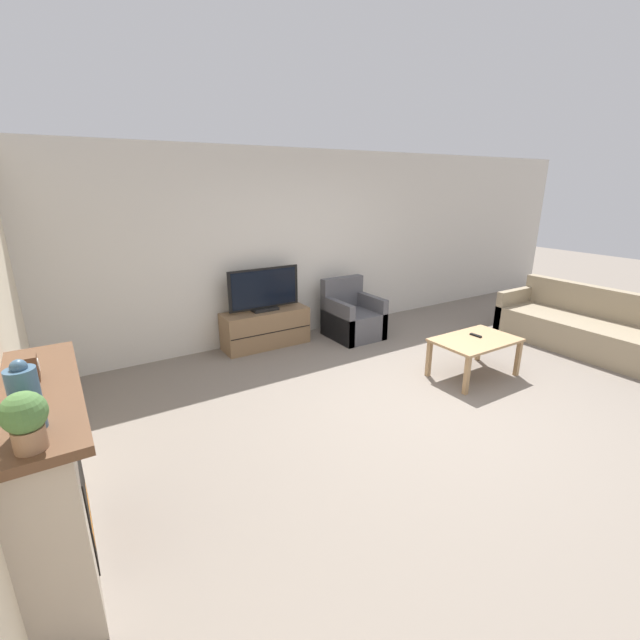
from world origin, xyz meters
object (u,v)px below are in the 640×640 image
Objects in this scene: mantel_clock at (31,368)px; remote at (476,335)px; mantel_vase_left at (25,397)px; tv_stand at (266,328)px; coffee_table at (475,344)px; armchair at (352,318)px; couch at (585,329)px; tv at (264,291)px; fireplace at (50,478)px; potted_plant at (25,418)px.

mantel_clock reaches higher than remote.
mantel_vase_left is 4.19m from tv_stand.
mantel_clock reaches higher than coffee_table.
mantel_clock is at bearing -150.63° from armchair.
tv is at bearing 146.74° from couch.
coffee_table is (1.68, -2.24, 0.15)m from tv_stand.
armchair is (3.90, 2.34, -0.30)m from fireplace.
tv_stand is (2.63, 2.66, -0.32)m from fireplace.
tv_stand is (2.61, 2.51, -0.97)m from mantel_clock.
fireplace reaches higher than coffee_table.
potted_plant reaches higher than coffee_table.
mantel_vase_left is 0.39× the size of armchair.
tv is at bearing 51.65° from potted_plant.
fireplace reaches higher than armchair.
coffee_table is at bearing -53.01° from tv.
fireplace reaches higher than couch.
potted_plant is 0.22× the size of tv_stand.
fireplace is 4.56m from armchair.
mantel_vase_left reaches higher than potted_plant.
mantel_vase_left reaches higher than tv_stand.
remote is at bearing -51.01° from tv.
potted_plant reaches higher than mantel_clock.
fireplace reaches higher than tv.
tv_stand is 8.09× the size of remote.
tv is at bearing -90.00° from tv_stand.
mantel_clock is (0.00, 0.60, -0.08)m from mantel_vase_left.
tv is (0.00, -0.00, 0.55)m from tv_stand.
armchair is 5.73× the size of remote.
potted_plant is 0.12× the size of couch.
armchair is (3.89, 2.79, -1.03)m from mantel_vase_left.
mantel_clock is 3.75m from tv_stand.
tv is 1.05× the size of coffee_table.
potted_plant is at bearing -172.50° from couch.
mantel_vase_left is at bearing 90.00° from potted_plant.
coffee_table is 0.12m from remote.
potted_plant is at bearing -128.33° from tv_stand.
mantel_vase_left is 6.48m from couch.
armchair is at bearing 102.36° from remote.
tv is (2.61, 2.51, -0.42)m from mantel_clock.
tv_stand is (2.61, 3.30, -1.04)m from potted_plant.
armchair is at bearing 101.94° from coffee_table.
fireplace is 3.75m from tv_stand.
tv reaches higher than remote.
mantel_clock is at bearing -136.13° from tv.
remote is (0.48, -1.85, 0.20)m from armchair.
coffee_table is 2.08m from couch.
fireplace is 1.45× the size of tv.
potted_plant is (0.00, -0.19, -0.01)m from mantel_vase_left.
armchair reaches higher than remote.
potted_plant is 4.58m from remote.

